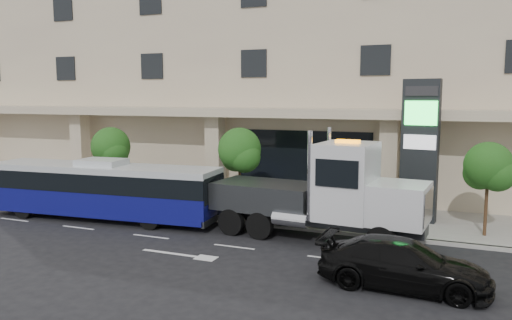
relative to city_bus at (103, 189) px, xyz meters
The scene contains 11 objects.
ground 8.11m from the city_bus, ahead, with size 120.00×120.00×0.00m, color black.
sidewalk 9.37m from the city_bus, 30.65° to the left, with size 120.00×6.00×0.15m, color gray.
curb 8.28m from the city_bus, 12.17° to the left, with size 120.00×0.30×0.15m, color gray.
convention_center 19.07m from the city_bus, 62.26° to the left, with size 60.00×17.60×20.00m.
tree_left 4.18m from the city_bus, 121.31° to the left, with size 2.27×2.20×4.22m.
tree_mid 7.05m from the city_bus, 28.93° to the left, with size 2.28×2.20×4.38m.
tree_right 17.86m from the city_bus, 10.71° to the left, with size 2.10×2.00×4.04m.
city_bus is the anchor object (origin of this frame).
tow_truck 11.15m from the city_bus, ahead, with size 10.45×3.34×4.74m.
black_sedan 15.26m from the city_bus, 14.15° to the right, with size 2.18×5.37×1.56m, color black.
signage_pylon 15.50m from the city_bus, 18.49° to the left, with size 1.75×0.84×6.75m.
Camera 1 is at (8.20, -19.42, 6.07)m, focal length 35.00 mm.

